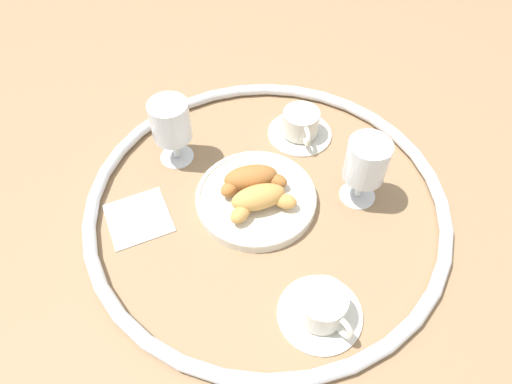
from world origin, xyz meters
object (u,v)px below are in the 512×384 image
object	(u,v)px
coffee_cup_far	(322,308)
juice_glass_right	(171,124)
juice_glass_left	(366,162)
pastry_plate	(256,198)
coffee_cup_near	(301,126)
folded_napkin	(138,218)
croissant_large	(252,178)
croissant_small	(261,201)

from	to	relation	value
coffee_cup_far	juice_glass_right	xyz separation A→B (m)	(-0.05, -0.43, 0.07)
juice_glass_left	pastry_plate	bearing A→B (deg)	-39.72
pastry_plate	coffee_cup_near	bearing A→B (deg)	-161.49
coffee_cup_near	folded_napkin	bearing A→B (deg)	-8.84
coffee_cup_near	folded_napkin	distance (m)	0.38
coffee_cup_near	juice_glass_right	xyz separation A→B (m)	(0.23, -0.13, 0.07)
juice_glass_left	folded_napkin	size ratio (longest dim) A/B	1.27
croissant_large	folded_napkin	bearing A→B (deg)	-27.65
juice_glass_right	juice_glass_left	bearing A→B (deg)	120.00
croissant_small	juice_glass_right	distance (m)	0.23
pastry_plate	croissant_large	size ratio (longest dim) A/B	1.88
croissant_large	folded_napkin	size ratio (longest dim) A/B	1.10
pastry_plate	coffee_cup_far	xyz separation A→B (m)	(0.08, 0.23, 0.01)
croissant_large	croissant_small	bearing A→B (deg)	61.92
coffee_cup_far	juice_glass_left	bearing A→B (deg)	-154.94
coffee_cup_far	juice_glass_left	size ratio (longest dim) A/B	0.97
pastry_plate	croissant_small	distance (m)	0.04
croissant_small	juice_glass_left	distance (m)	0.20
pastry_plate	folded_napkin	size ratio (longest dim) A/B	2.06
pastry_plate	croissant_small	size ratio (longest dim) A/B	1.84
croissant_small	coffee_cup_far	world-z (taller)	croissant_small
pastry_plate	croissant_large	bearing A→B (deg)	-117.94
croissant_large	juice_glass_right	xyz separation A→B (m)	(0.05, -0.17, 0.05)
pastry_plate	folded_napkin	xyz separation A→B (m)	(0.18, -0.12, -0.01)
pastry_plate	juice_glass_right	size ratio (longest dim) A/B	1.62
croissant_small	pastry_plate	bearing A→B (deg)	-118.19
pastry_plate	juice_glass_right	world-z (taller)	juice_glass_right
coffee_cup_near	juice_glass_right	distance (m)	0.27
juice_glass_right	croissant_small	bearing A→B (deg)	95.32
pastry_plate	juice_glass_left	world-z (taller)	juice_glass_left
pastry_plate	coffee_cup_near	size ratio (longest dim) A/B	1.67
croissant_small	coffee_cup_near	xyz separation A→B (m)	(-0.21, -0.09, -0.02)
pastry_plate	croissant_small	world-z (taller)	croissant_small
coffee_cup_far	folded_napkin	xyz separation A→B (m)	(0.10, -0.36, -0.02)
croissant_small	folded_napkin	distance (m)	0.23
croissant_large	pastry_plate	bearing A→B (deg)	62.06
croissant_large	coffee_cup_far	xyz separation A→B (m)	(0.10, 0.25, -0.02)
juice_glass_left	coffee_cup_far	bearing A→B (deg)	25.06
coffee_cup_far	juice_glass_right	size ratio (longest dim) A/B	0.97
pastry_plate	coffee_cup_far	world-z (taller)	coffee_cup_far
croissant_large	folded_napkin	distance (m)	0.22
croissant_large	coffee_cup_near	distance (m)	0.19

